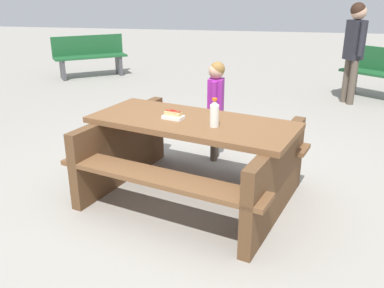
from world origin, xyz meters
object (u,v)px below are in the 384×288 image
Objects in this scene: hotdog_tray at (173,116)px; child_in_coat at (216,98)px; park_bench_mid at (90,55)px; picnic_table at (192,152)px; soda_bottle at (214,114)px; bystander_adult at (355,40)px.

child_in_coat is at bearing -104.99° from hotdog_tray.
child_in_coat is 5.17m from park_bench_mid.
child_in_coat is (-0.09, -0.95, 0.26)m from picnic_table.
park_bench_mid is (3.35, -5.12, -0.41)m from soda_bottle.
child_in_coat is at bearing -83.34° from soda_bottle.
park_bench_mid is at bearing -56.84° from soda_bottle.
park_bench_mid is (3.22, -4.03, -0.25)m from child_in_coat.
park_bench_mid is at bearing -13.95° from bystander_adult.
picnic_table is 8.81× the size of soda_bottle.
hotdog_tray is 0.13× the size of bystander_adult.
picnic_table is 1.94× the size of child_in_coat.
bystander_adult reaches higher than park_bench_mid.
picnic_table is 0.49m from soda_bottle.
hotdog_tray is (0.38, -0.14, -0.08)m from soda_bottle.
soda_bottle is 1.11m from child_in_coat.
child_in_coat reaches higher than park_bench_mid.
picnic_table is 10.46× the size of hotdog_tray.
park_bench_mid is at bearing -51.40° from child_in_coat.
soda_bottle reaches higher than park_bench_mid.
hotdog_tray is 0.19× the size of child_in_coat.
bystander_adult is at bearing -119.51° from hotdog_tray.
picnic_table is at bearing -33.91° from soda_bottle.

